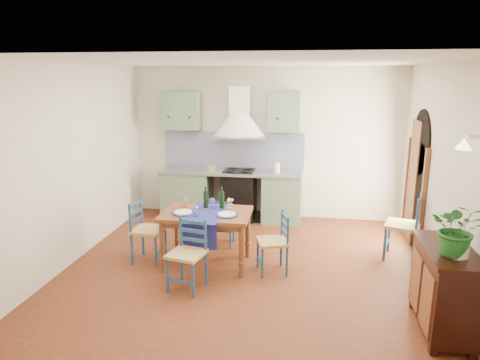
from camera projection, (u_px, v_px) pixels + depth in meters
name	position (u px, v px, depth m)	size (l,w,h in m)	color
floor	(245.00, 271.00, 5.92)	(5.00, 5.00, 0.00)	#481E0F
back_wall	(239.00, 163.00, 7.94)	(5.00, 0.96, 2.80)	beige
right_wall	(441.00, 180.00, 5.47)	(0.26, 5.00, 2.80)	beige
left_wall	(69.00, 166.00, 5.98)	(0.04, 5.00, 2.80)	beige
ceiling	(245.00, 61.00, 5.25)	(5.00, 5.00, 0.01)	silver
dining_table	(207.00, 218.00, 5.98)	(1.24, 0.94, 1.10)	brown
chair_near	(188.00, 254.00, 5.36)	(0.50, 0.50, 0.89)	navy
chair_far	(222.00, 221.00, 6.73)	(0.38, 0.38, 0.80)	navy
chair_left	(146.00, 230.00, 6.15)	(0.45, 0.45, 0.91)	navy
chair_right	(274.00, 242.00, 5.81)	(0.49, 0.49, 0.84)	navy
chair_spare	(405.00, 226.00, 6.20)	(0.58, 0.58, 0.99)	navy
sideboard	(444.00, 287.00, 4.44)	(0.50, 1.05, 0.94)	black
potted_plant	(458.00, 229.00, 4.10)	(0.49, 0.43, 0.55)	#1A591E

